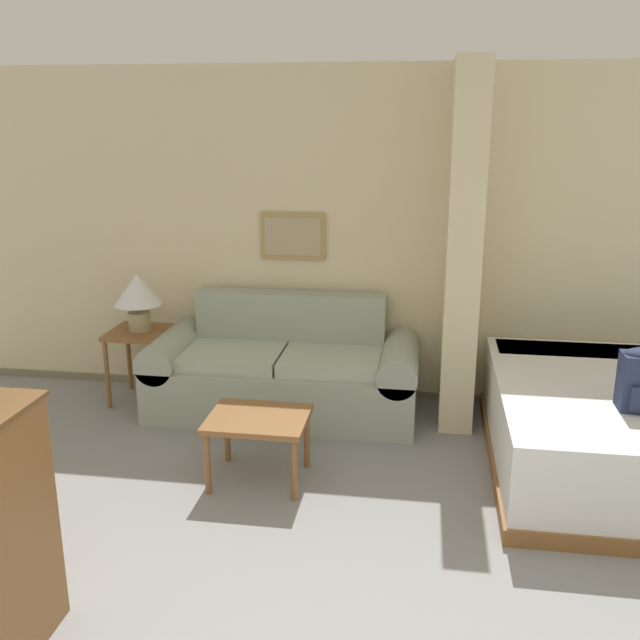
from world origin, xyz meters
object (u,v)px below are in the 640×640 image
couch (284,372)px  bed (634,429)px  coffee_table (258,425)px  table_lamp (138,293)px

couch → bed: bearing=-14.2°
bed → coffee_table: bearing=-168.3°
couch → bed: 2.49m
couch → table_lamp: table_lamp is taller
coffee_table → couch: bearing=93.1°
coffee_table → bed: (2.35, 0.49, -0.08)m
table_lamp → couch: bearing=-2.8°
couch → coffee_table: couch is taller
coffee_table → table_lamp: size_ratio=1.36×
couch → table_lamp: 1.30m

